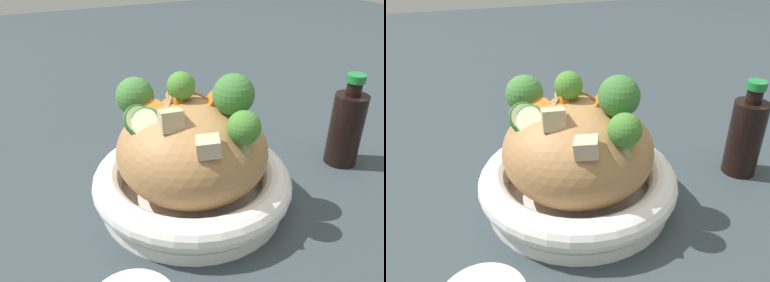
{
  "view_description": "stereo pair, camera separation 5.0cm",
  "coord_description": "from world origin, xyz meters",
  "views": [
    {
      "loc": [
        -0.19,
        -0.4,
        0.33
      ],
      "look_at": [
        0.0,
        0.0,
        0.09
      ],
      "focal_mm": 36.74,
      "sensor_mm": 36.0,
      "label": 1
    },
    {
      "loc": [
        -0.14,
        -0.41,
        0.33
      ],
      "look_at": [
        0.0,
        0.0,
        0.09
      ],
      "focal_mm": 36.74,
      "sensor_mm": 36.0,
      "label": 2
    }
  ],
  "objects": [
    {
      "name": "noodle_heap",
      "position": [
        0.0,
        0.0,
        0.08
      ],
      "size": [
        0.19,
        0.19,
        0.14
      ],
      "color": "#AF7D4B",
      "rests_on": "serving_bowl"
    },
    {
      "name": "carrot_coins",
      "position": [
        -0.01,
        0.01,
        0.14
      ],
      "size": [
        0.1,
        0.06,
        0.03
      ],
      "color": "orange",
      "rests_on": "serving_bowl"
    },
    {
      "name": "chicken_chunks",
      "position": [
        -0.02,
        -0.02,
        0.14
      ],
      "size": [
        0.08,
        0.16,
        0.04
      ],
      "color": "#CCB58B",
      "rests_on": "serving_bowl"
    },
    {
      "name": "soy_sauce_bottle",
      "position": [
        0.26,
        -0.01,
        0.06
      ],
      "size": [
        0.05,
        0.05,
        0.15
      ],
      "color": "black",
      "rests_on": "ground_plane"
    },
    {
      "name": "broccoli_florets",
      "position": [
        0.0,
        0.0,
        0.15
      ],
      "size": [
        0.16,
        0.19,
        0.08
      ],
      "color": "#93AC77",
      "rests_on": "serving_bowl"
    },
    {
      "name": "zucchini_slices",
      "position": [
        -0.06,
        0.01,
        0.13
      ],
      "size": [
        0.05,
        0.06,
        0.04
      ],
      "color": "beige",
      "rests_on": "serving_bowl"
    },
    {
      "name": "serving_bowl",
      "position": [
        0.0,
        0.0,
        0.03
      ],
      "size": [
        0.26,
        0.26,
        0.06
      ],
      "color": "white",
      "rests_on": "ground_plane"
    },
    {
      "name": "ground_plane",
      "position": [
        0.0,
        0.0,
        0.0
      ],
      "size": [
        3.0,
        3.0,
        0.0
      ],
      "primitive_type": "plane",
      "color": "#323D43"
    }
  ]
}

